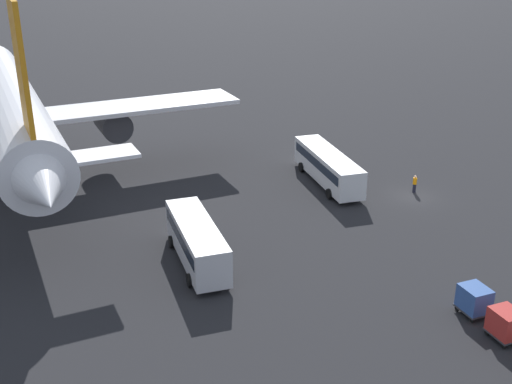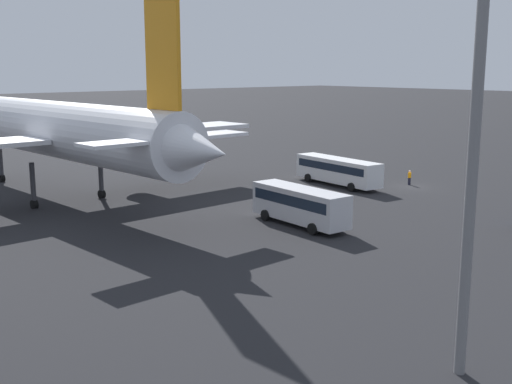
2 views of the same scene
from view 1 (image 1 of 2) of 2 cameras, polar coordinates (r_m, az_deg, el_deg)
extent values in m
plane|color=#232326|center=(63.18, 13.72, -0.37)|extent=(600.00, 600.00, 0.00)
cylinder|color=silver|center=(67.97, -21.04, 7.04)|extent=(42.95, 7.62, 5.74)
cone|color=silver|center=(45.96, -18.43, 0.38)|extent=(7.68, 5.49, 5.17)
cube|color=silver|center=(68.00, -10.08, 7.58)|extent=(6.42, 19.89, 0.44)
cube|color=orange|center=(47.62, -20.16, 10.33)|extent=(4.29, 0.55, 9.18)
cube|color=silver|center=(48.98, -19.05, 2.37)|extent=(3.65, 15.04, 0.28)
cylinder|color=#38383D|center=(69.04, -12.63, 6.05)|extent=(5.26, 3.38, 3.16)
cylinder|color=#38383D|center=(83.73, -21.48, 6.01)|extent=(0.50, 0.50, 4.59)
cylinder|color=black|center=(84.23, -21.31, 4.81)|extent=(0.92, 0.54, 0.90)
cylinder|color=#38383D|center=(67.69, -17.15, 2.89)|extent=(0.50, 0.50, 4.59)
cylinder|color=black|center=(68.30, -16.98, 1.44)|extent=(0.92, 0.54, 0.90)
cube|color=white|center=(64.30, 6.41, 2.30)|extent=(12.42, 3.85, 2.73)
cube|color=#192333|center=(64.13, 6.43, 2.70)|extent=(11.45, 3.80, 0.87)
cylinder|color=black|center=(67.55, 4.05, 2.21)|extent=(1.02, 0.40, 1.00)
cylinder|color=black|center=(68.53, 6.22, 2.43)|extent=(1.02, 0.40, 1.00)
cylinder|color=black|center=(61.02, 6.52, -0.16)|extent=(1.02, 0.40, 1.00)
cylinder|color=black|center=(62.10, 8.88, 0.12)|extent=(1.02, 0.40, 1.00)
cube|color=silver|center=(48.82, -5.28, -4.36)|extent=(10.45, 3.29, 2.87)
cube|color=#192333|center=(48.60, -5.30, -3.83)|extent=(9.63, 3.27, 0.92)
cylinder|color=black|center=(52.00, -7.54, -4.41)|extent=(1.02, 0.36, 1.00)
cylinder|color=black|center=(52.50, -4.60, -4.00)|extent=(1.02, 0.36, 1.00)
cylinder|color=black|center=(46.48, -5.94, -7.81)|extent=(1.02, 0.36, 1.00)
cylinder|color=black|center=(47.05, -2.65, -7.31)|extent=(1.02, 0.36, 1.00)
cylinder|color=#1E1E2D|center=(64.02, 13.89, 0.34)|extent=(0.32, 0.32, 0.85)
cylinder|color=orange|center=(63.75, 13.95, 0.96)|extent=(0.38, 0.38, 0.65)
sphere|color=tan|center=(63.59, 13.99, 1.33)|extent=(0.24, 0.24, 0.24)
cube|color=#38383D|center=(43.74, 21.18, -11.67)|extent=(2.00, 1.69, 0.10)
cube|color=#B72D28|center=(43.29, 21.34, -10.74)|extent=(1.91, 1.61, 1.60)
cylinder|color=black|center=(43.92, 19.84, -11.67)|extent=(0.36, 0.12, 0.36)
cylinder|color=black|center=(44.70, 21.10, -11.22)|extent=(0.36, 0.12, 0.36)
cylinder|color=black|center=(43.03, 21.17, -12.65)|extent=(0.36, 0.12, 0.36)
cube|color=#38383D|center=(45.54, 18.70, -9.85)|extent=(2.00, 1.69, 0.10)
cube|color=#33569E|center=(45.11, 18.84, -8.93)|extent=(1.91, 1.61, 1.60)
cylinder|color=black|center=(45.76, 17.44, -9.84)|extent=(0.36, 0.12, 0.36)
cylinder|color=black|center=(46.51, 18.69, -9.45)|extent=(0.36, 0.12, 0.36)
cylinder|color=black|center=(44.81, 18.65, -10.76)|extent=(0.36, 0.12, 0.36)
cylinder|color=black|center=(45.58, 19.91, -10.34)|extent=(0.36, 0.12, 0.36)
camera|label=2|loc=(28.55, -96.73, -25.49)|focal=45.00mm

